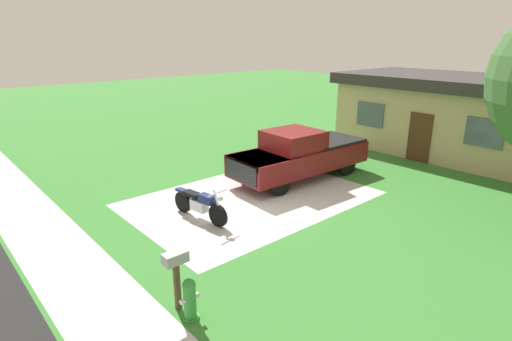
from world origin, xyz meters
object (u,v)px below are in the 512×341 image
object	(u,v)px
fire_hydrant	(190,300)
mailbox	(176,266)
motorcycle	(200,204)
pickup_truck	(301,154)
neighbor_house	(449,113)

from	to	relation	value
fire_hydrant	mailbox	distance (m)	0.69
motorcycle	mailbox	size ratio (longest dim) A/B	1.75
pickup_truck	mailbox	bearing A→B (deg)	-63.46
motorcycle	pickup_truck	size ratio (longest dim) A/B	0.39
pickup_truck	neighbor_house	xyz separation A→B (m)	(1.84, 7.92, 0.84)
fire_hydrant	mailbox	size ratio (longest dim) A/B	0.69
pickup_truck	neighbor_house	size ratio (longest dim) A/B	0.59
mailbox	motorcycle	bearing A→B (deg)	140.21
fire_hydrant	motorcycle	bearing A→B (deg)	143.75
mailbox	neighbor_house	world-z (taller)	neighbor_house
motorcycle	pickup_truck	bearing A→B (deg)	96.81
pickup_truck	fire_hydrant	world-z (taller)	pickup_truck
motorcycle	neighbor_house	xyz separation A→B (m)	(1.25, 12.92, 1.32)
motorcycle	fire_hydrant	world-z (taller)	motorcycle
fire_hydrant	neighbor_house	size ratio (longest dim) A/B	0.09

